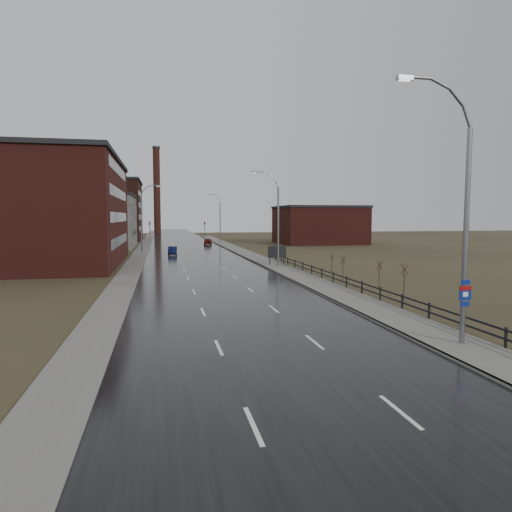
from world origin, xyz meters
name	(u,v)px	position (x,y,z in m)	size (l,w,h in m)	color
ground	(291,375)	(0.00, 0.00, 0.00)	(320.00, 320.00, 0.00)	#2D2819
road	(191,253)	(0.00, 60.00, 0.03)	(14.00, 300.00, 0.06)	black
sidewalk_right	(278,268)	(8.60, 35.00, 0.09)	(3.20, 180.00, 0.18)	#595651
curb_right	(266,268)	(7.08, 35.00, 0.09)	(0.16, 180.00, 0.18)	slate
sidewalk_left	(140,254)	(-8.20, 60.00, 0.06)	(2.40, 260.00, 0.12)	#595651
warehouse_near	(27,211)	(-20.99, 45.00, 6.76)	(22.44, 28.56, 13.50)	#471914
warehouse_mid	(92,221)	(-17.99, 78.00, 5.26)	(16.32, 20.40, 10.50)	slate
warehouse_far	(89,210)	(-22.99, 108.00, 7.76)	(26.52, 24.48, 15.50)	#331611
building_right	(319,225)	(30.30, 82.00, 4.26)	(18.36, 16.32, 8.50)	#471914
smokestack	(157,190)	(-6.00, 150.00, 15.50)	(2.70, 2.70, 30.70)	#331611
streetlight_main	(460,216)	(8.47, 2.00, 6.06)	(3.91, 0.29, 12.11)	slate
streetlight_right_mid	(276,219)	(8.50, 36.00, 5.84)	(3.36, 0.28, 11.35)	slate
streetlight_left	(143,218)	(-7.70, 62.00, 5.84)	(3.36, 0.28, 11.35)	slate
streetlight_right_far	(219,218)	(8.50, 90.00, 5.84)	(3.36, 0.28, 11.35)	slate
guardrail	(350,282)	(10.30, 18.31, 0.71)	(0.10, 53.05, 1.10)	black
shrub_c	(404,282)	(12.09, 12.95, 1.44)	(0.64, 0.67, 2.70)	#382D23
shrub_d	(379,274)	(13.18, 18.87, 1.23)	(0.55, 0.58, 2.32)	#382D23
shrub_e	(343,267)	(12.29, 24.60, 1.20)	(0.54, 0.56, 2.25)	#382D23
shrub_f	(332,263)	(13.67, 31.05, 0.99)	(0.45, 0.47, 1.87)	#382D23
billboard	(277,252)	(9.10, 37.67, 1.69)	(2.32, 0.17, 2.48)	black
traffic_light_left	(150,222)	(-8.00, 120.00, 4.60)	(0.58, 2.73, 5.30)	black
traffic_light_right	(205,222)	(8.00, 120.00, 4.60)	(0.58, 2.73, 5.30)	black
car_near	(173,251)	(-3.06, 56.78, 0.65)	(1.37, 3.94, 1.30)	#0C113C
car_far	(208,242)	(5.10, 82.18, 0.70)	(1.65, 4.10, 1.40)	#550F0E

